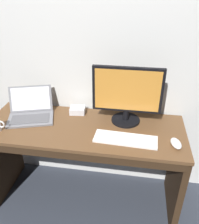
% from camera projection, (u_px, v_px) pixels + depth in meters
% --- Properties ---
extents(ground_plane, '(14.00, 14.00, 0.00)m').
position_uv_depth(ground_plane, '(86.00, 195.00, 2.18)').
color(ground_plane, '#2D333D').
extents(back_wall, '(4.53, 0.04, 2.78)m').
position_uv_depth(back_wall, '(90.00, 30.00, 1.77)').
color(back_wall, silver).
rests_on(back_wall, ground).
extents(desk, '(1.52, 0.58, 0.75)m').
position_uv_depth(desk, '(84.00, 152.00, 1.92)').
color(desk, brown).
rests_on(desk, ground).
extents(laptop_space_gray, '(0.42, 0.40, 0.21)m').
position_uv_depth(laptop_space_gray, '(31.00, 111.00, 1.92)').
color(laptop_space_gray, slate).
rests_on(laptop_space_gray, desk).
extents(external_monitor, '(0.51, 0.22, 0.45)m').
position_uv_depth(external_monitor, '(127.00, 95.00, 1.75)').
color(external_monitor, black).
rests_on(external_monitor, desk).
extents(wired_keyboard, '(0.44, 0.17, 0.02)m').
position_uv_depth(wired_keyboard, '(125.00, 139.00, 1.66)').
color(wired_keyboard, white).
rests_on(wired_keyboard, desk).
extents(computer_mouse, '(0.09, 0.13, 0.04)m').
position_uv_depth(computer_mouse, '(176.00, 143.00, 1.60)').
color(computer_mouse, white).
rests_on(computer_mouse, desk).
extents(external_drive_box, '(0.13, 0.12, 0.05)m').
position_uv_depth(external_drive_box, '(78.00, 110.00, 1.98)').
color(external_drive_box, silver).
rests_on(external_drive_box, desk).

